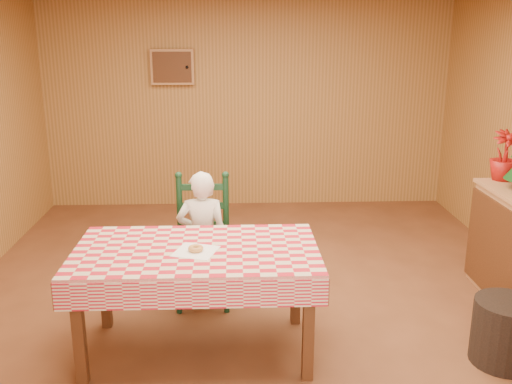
% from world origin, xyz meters
% --- Properties ---
extents(ground, '(6.00, 6.00, 0.00)m').
position_xyz_m(ground, '(0.00, 0.00, 0.00)').
color(ground, brown).
rests_on(ground, ground).
extents(cabin_walls, '(5.10, 6.05, 2.65)m').
position_xyz_m(cabin_walls, '(-0.00, 0.53, 1.83)').
color(cabin_walls, '#A8783C').
rests_on(cabin_walls, ground).
extents(dining_table, '(1.66, 0.96, 0.77)m').
position_xyz_m(dining_table, '(-0.43, -0.54, 0.69)').
color(dining_table, '#512B15').
rests_on(dining_table, ground).
extents(ladder_chair, '(0.44, 0.40, 1.08)m').
position_xyz_m(ladder_chair, '(-0.43, 0.25, 0.50)').
color(ladder_chair, black).
rests_on(ladder_chair, ground).
extents(seated_child, '(0.41, 0.27, 1.12)m').
position_xyz_m(seated_child, '(-0.43, 0.19, 0.56)').
color(seated_child, white).
rests_on(seated_child, ground).
extents(napkin, '(0.33, 0.33, 0.00)m').
position_xyz_m(napkin, '(-0.43, -0.59, 0.77)').
color(napkin, white).
rests_on(napkin, dining_table).
extents(donut, '(0.11, 0.11, 0.03)m').
position_xyz_m(donut, '(-0.43, -0.59, 0.79)').
color(donut, '#C18945').
rests_on(donut, napkin).
extents(flower_arrangement, '(0.28, 0.28, 0.43)m').
position_xyz_m(flower_arrangement, '(2.15, 0.57, 1.15)').
color(flower_arrangement, maroon).
rests_on(flower_arrangement, shelf_unit).
extents(storage_bin, '(0.50, 0.50, 0.45)m').
position_xyz_m(storage_bin, '(1.65, -0.76, 0.22)').
color(storage_bin, black).
rests_on(storage_bin, ground).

